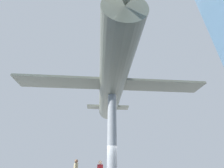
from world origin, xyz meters
TOP-DOWN VIEW (x-y plane):
  - support_pylon_central at (0.00, 0.00)m, footprint 0.63×0.63m
  - suspended_airplane at (-0.09, 0.35)m, footprint 14.44×14.79m

SIDE VIEW (x-z plane):
  - support_pylon_central at x=0.00m, z-range 0.00..6.05m
  - suspended_airplane at x=-0.09m, z-range 5.40..8.70m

